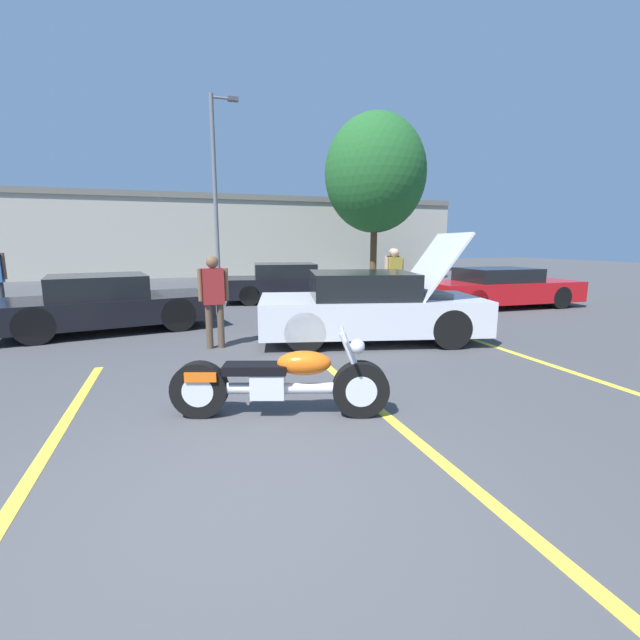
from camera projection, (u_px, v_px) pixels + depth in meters
The scene contains 15 objects.
ground_plane at pixel (240, 504), 3.09m from camera, with size 80.00×80.00×0.00m, color #474749.
parking_stripe_middle at pixel (39, 463), 3.66m from camera, with size 0.12×5.96×0.01m, color yellow.
parking_stripe_back at pixel (386, 415), 4.67m from camera, with size 0.12×5.96×0.01m, color yellow.
parking_stripe_far at pixel (609, 384), 5.68m from camera, with size 0.12×5.96×0.01m, color yellow.
far_building at pixel (183, 234), 24.17m from camera, with size 32.00×4.20×4.40m.
light_pole at pixel (217, 183), 18.40m from camera, with size 1.21×0.28×7.96m.
tree_background at pixel (375, 174), 20.05m from camera, with size 4.74×4.74×7.75m.
motorcycle at pixel (280, 382), 4.59m from camera, with size 2.28×0.99×0.94m.
show_car_hood_open at pixel (370, 307), 8.18m from camera, with size 4.47×2.77×2.04m.
parked_car_right_row at pixel (500, 288), 12.38m from camera, with size 4.54×1.84×1.13m.
parked_car_mid_right_row at pixel (289, 283), 13.61m from camera, with size 4.38×2.40×1.20m.
parked_car_mid_left_row at pixel (106, 304), 9.06m from camera, with size 4.38×2.56×1.19m.
spectator_by_show_car at pixel (214, 294), 7.48m from camera, with size 0.52×0.21×1.63m.
spectator_midground at pixel (392, 271), 13.04m from camera, with size 0.52×0.22×1.68m.
spectator_far_lot at pixel (394, 275), 11.18m from camera, with size 0.52×0.22×1.70m.
Camera 1 is at (-0.32, -2.84, 1.87)m, focal length 24.00 mm.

